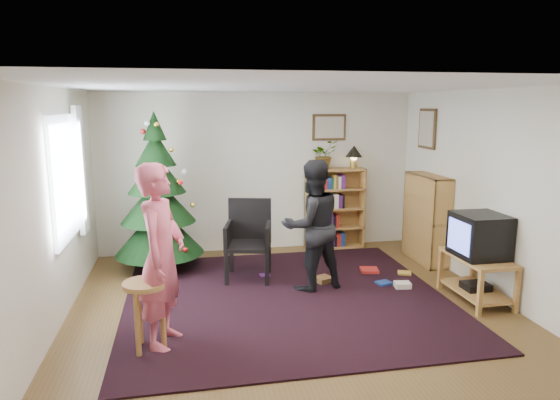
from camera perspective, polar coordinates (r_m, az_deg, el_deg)
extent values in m
plane|color=brown|center=(5.88, 1.33, -12.31)|extent=(5.00, 5.00, 0.00)
plane|color=white|center=(5.40, 1.45, 12.86)|extent=(5.00, 5.00, 0.00)
cube|color=silver|center=(7.93, -2.50, 3.18)|extent=(5.00, 0.02, 2.50)
cube|color=silver|center=(3.19, 11.20, -8.83)|extent=(5.00, 0.02, 2.50)
cube|color=silver|center=(5.54, -24.75, -1.20)|extent=(0.02, 5.00, 2.50)
cube|color=silver|center=(6.51, 23.42, 0.58)|extent=(0.02, 5.00, 2.50)
cube|color=black|center=(6.14, 0.72, -11.14)|extent=(3.80, 3.60, 0.02)
cube|color=silver|center=(6.07, -23.37, 2.29)|extent=(0.04, 1.20, 1.40)
cube|color=white|center=(6.74, -21.81, 3.18)|extent=(0.06, 0.35, 1.60)
cube|color=#4C3319|center=(8.09, 5.64, 8.27)|extent=(0.55, 0.03, 0.42)
cube|color=beige|center=(8.09, 5.64, 8.27)|extent=(0.47, 0.01, 0.34)
cube|color=#4C3319|center=(7.92, 16.49, 7.82)|extent=(0.03, 0.50, 0.60)
cube|color=beige|center=(7.92, 16.49, 7.82)|extent=(0.01, 0.42, 0.52)
cylinder|color=#3F2816|center=(7.35, -13.49, -6.80)|extent=(0.12, 0.12, 0.24)
cone|color=black|center=(7.22, -13.65, -3.27)|extent=(1.23, 1.23, 0.69)
cone|color=black|center=(7.13, -13.80, -0.03)|extent=(1.03, 1.03, 0.61)
cone|color=black|center=(7.07, -13.94, 3.01)|extent=(0.79, 0.79, 0.55)
cone|color=black|center=(7.04, -14.07, 5.77)|extent=(0.56, 0.56, 0.48)
cone|color=black|center=(7.02, -14.18, 8.27)|extent=(0.32, 0.32, 0.40)
cube|color=#BD8B43|center=(8.15, 6.28, -0.95)|extent=(0.95, 0.30, 1.30)
cube|color=#BD8B43|center=(8.05, 6.38, 3.48)|extent=(0.95, 0.30, 0.03)
cube|color=#BD8B43|center=(7.69, 16.38, -2.05)|extent=(0.30, 0.95, 1.30)
cube|color=#BD8B43|center=(7.58, 16.64, 2.64)|extent=(0.30, 0.95, 0.03)
cube|color=#BD8B43|center=(6.38, 21.69, -6.14)|extent=(0.52, 0.93, 0.04)
cube|color=#BD8B43|center=(6.00, 21.89, -9.99)|extent=(0.05, 0.05, 0.51)
cube|color=#BD8B43|center=(6.25, 25.45, -9.43)|extent=(0.05, 0.05, 0.51)
cube|color=#BD8B43|center=(6.70, 17.87, -7.55)|extent=(0.05, 0.05, 0.51)
cube|color=#BD8B43|center=(6.93, 21.20, -7.16)|extent=(0.05, 0.05, 0.51)
cube|color=#BD8B43|center=(6.51, 21.43, -9.60)|extent=(0.48, 0.89, 0.03)
cube|color=black|center=(6.49, 21.47, -9.15)|extent=(0.30, 0.25, 0.08)
cube|color=black|center=(6.31, 21.86, -3.76)|extent=(0.53, 0.58, 0.51)
cube|color=#5467E5|center=(6.17, 19.75, -3.94)|extent=(0.01, 0.45, 0.37)
cube|color=black|center=(6.64, -3.65, -5.20)|extent=(0.70, 0.70, 0.05)
cube|color=black|center=(6.82, -3.97, -2.20)|extent=(0.58, 0.18, 0.58)
cube|color=black|center=(6.44, -5.64, -7.97)|extent=(0.06, 0.06, 0.48)
cube|color=black|center=(6.51, -1.02, -7.72)|extent=(0.06, 0.06, 0.48)
cube|color=black|center=(6.93, -6.05, -6.59)|extent=(0.06, 0.06, 0.48)
cube|color=black|center=(6.99, -1.77, -6.38)|extent=(0.06, 0.06, 0.48)
cylinder|color=#BD8B43|center=(4.88, -15.19, -9.28)|extent=(0.41, 0.41, 0.05)
cylinder|color=#BD8B43|center=(5.00, -13.24, -12.94)|extent=(0.05, 0.05, 0.64)
cylinder|color=#BD8B43|center=(5.13, -15.74, -12.42)|extent=(0.05, 0.05, 0.64)
cylinder|color=#BD8B43|center=(4.89, -15.98, -13.60)|extent=(0.05, 0.05, 0.64)
imported|color=#D1536B|center=(4.90, -13.39, -6.26)|extent=(0.60, 0.75, 1.79)
imported|color=black|center=(6.24, 3.66, -2.94)|extent=(0.93, 0.80, 1.65)
imported|color=gray|center=(7.96, 5.03, 5.18)|extent=(0.51, 0.48, 0.45)
cylinder|color=#A57F33|center=(8.13, 8.41, 4.02)|extent=(0.11, 0.11, 0.11)
sphere|color=#FFD88C|center=(8.12, 8.43, 4.90)|extent=(0.11, 0.11, 0.11)
cone|color=black|center=(8.11, 8.45, 5.54)|extent=(0.27, 0.27, 0.18)
cube|color=#A51E19|center=(7.14, 10.16, -7.87)|extent=(0.20, 0.20, 0.08)
cube|color=navy|center=(6.69, 11.76, -9.22)|extent=(0.20, 0.20, 0.08)
cube|color=#1E592D|center=(6.70, 5.67, -9.01)|extent=(0.20, 0.20, 0.08)
cube|color=gold|center=(7.13, 14.03, -8.05)|extent=(0.20, 0.20, 0.08)
cube|color=brown|center=(6.66, 4.97, -9.10)|extent=(0.20, 0.20, 0.08)
cube|color=beige|center=(6.63, 13.82, -9.51)|extent=(0.20, 0.20, 0.08)
cube|color=#4C1959|center=(6.85, -1.74, -8.49)|extent=(0.20, 0.20, 0.08)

